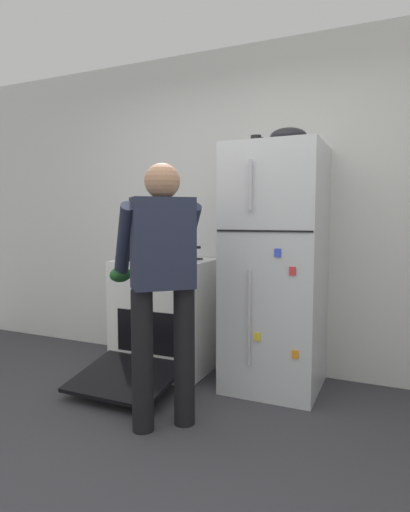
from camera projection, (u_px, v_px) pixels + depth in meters
ground at (111, 492)px, 2.01m from camera, size 8.00×8.00×0.00m
kitchen_wall_back at (247, 210)px, 3.66m from camera, size 6.00×0.10×2.70m
refrigerator at (276, 268)px, 3.21m from camera, size 0.68×0.72×1.81m
stove_range at (166, 316)px, 3.61m from camera, size 0.76×1.23×0.94m
person_cook at (162, 273)px, 2.58m from camera, size 0.65×0.67×1.60m
red_pot at (180, 252)px, 3.47m from camera, size 0.35×0.25×0.13m
coffee_mug at (256, 142)px, 3.24m from camera, size 0.11×0.08×0.10m
pepper_mill at (148, 245)px, 3.88m from camera, size 0.05×0.05×0.19m
mixing_bowl at (288, 136)px, 3.09m from camera, size 0.26×0.26×0.12m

